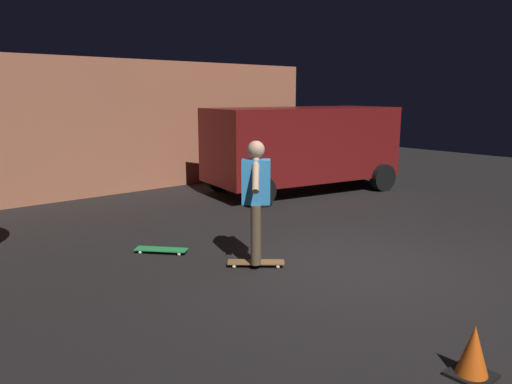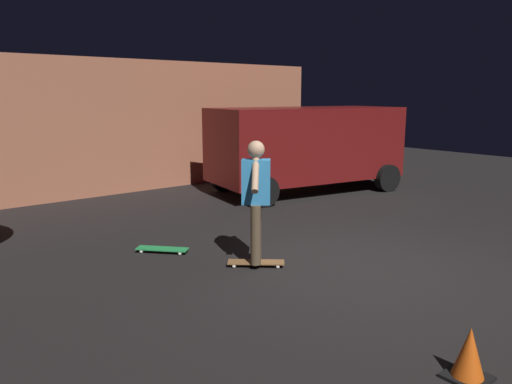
# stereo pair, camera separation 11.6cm
# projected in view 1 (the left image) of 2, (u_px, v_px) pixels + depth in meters

# --- Properties ---
(ground_plane) EXTENTS (28.00, 28.00, 0.00)m
(ground_plane) POSITION_uv_depth(u_px,v_px,m) (363.00, 268.00, 6.72)
(ground_plane) COLOR black
(low_building) EXTENTS (12.45, 3.42, 3.16)m
(low_building) POSITION_uv_depth(u_px,v_px,m) (74.00, 125.00, 12.50)
(low_building) COLOR #B76B4C
(low_building) RESTS_ON ground_plane
(parked_van) EXTENTS (4.86, 2.88, 2.03)m
(parked_van) POSITION_uv_depth(u_px,v_px,m) (302.00, 144.00, 11.88)
(parked_van) COLOR maroon
(parked_van) RESTS_ON ground_plane
(skateboard_ridden) EXTENTS (0.72, 0.66, 0.07)m
(skateboard_ridden) POSITION_uv_depth(u_px,v_px,m) (256.00, 263.00, 6.78)
(skateboard_ridden) COLOR olive
(skateboard_ridden) RESTS_ON ground_plane
(skateboard_spare) EXTENTS (0.67, 0.72, 0.07)m
(skateboard_spare) POSITION_uv_depth(u_px,v_px,m) (161.00, 250.00, 7.34)
(skateboard_spare) COLOR green
(skateboard_spare) RESTS_ON ground_plane
(skater) EXTENTS (0.71, 0.80, 1.67)m
(skater) POSITION_uv_depth(u_px,v_px,m) (256.00, 193.00, 6.59)
(skater) COLOR brown
(skater) RESTS_ON skateboard_ridden
(traffic_cone) EXTENTS (0.34, 0.34, 0.46)m
(traffic_cone) POSITION_uv_depth(u_px,v_px,m) (473.00, 354.00, 4.10)
(traffic_cone) COLOR black
(traffic_cone) RESTS_ON ground_plane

